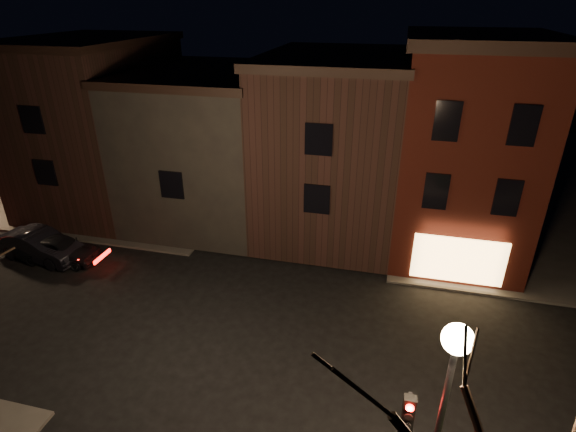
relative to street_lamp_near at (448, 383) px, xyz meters
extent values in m
plane|color=black|center=(-6.20, 6.00, -5.18)|extent=(120.00, 120.00, 0.00)
cube|color=#2D2B28|center=(-26.20, 26.00, -5.12)|extent=(30.00, 30.00, 0.12)
cube|color=#3F110B|center=(1.80, 15.50, -0.06)|extent=(6.00, 8.00, 10.00)
cube|color=black|center=(1.80, 15.50, 5.19)|extent=(6.50, 8.50, 0.50)
cube|color=#E6B267|center=(1.80, 11.45, -3.76)|extent=(4.00, 0.12, 2.20)
cube|color=black|center=(-4.70, 16.50, -0.56)|extent=(7.00, 10.00, 9.00)
cube|color=black|center=(-4.70, 16.50, 4.14)|extent=(7.30, 10.30, 0.40)
cube|color=black|center=(-11.95, 16.50, -1.06)|extent=(7.50, 10.00, 8.00)
cube|color=black|center=(-11.95, 16.50, 3.14)|extent=(7.80, 10.30, 0.40)
cube|color=black|center=(-19.20, 16.50, -0.31)|extent=(7.00, 10.00, 9.50)
cube|color=black|center=(-19.20, 16.50, 4.64)|extent=(7.30, 10.30, 0.40)
sphere|color=#FFD18C|center=(0.00, 0.00, 1.12)|extent=(0.60, 0.60, 0.60)
cube|color=black|center=(-0.60, 0.42, -1.46)|extent=(0.28, 0.22, 0.90)
cylinder|color=#FF0C07|center=(-0.60, 0.30, -1.18)|extent=(0.18, 0.06, 0.18)
cylinder|color=black|center=(-0.60, 0.30, -1.46)|extent=(0.18, 0.06, 0.18)
cylinder|color=black|center=(-0.60, 0.30, -1.74)|extent=(0.18, 0.06, 0.18)
imported|color=black|center=(-17.30, 9.09, -4.48)|extent=(4.19, 1.85, 1.40)
imported|color=black|center=(-18.34, 9.07, -4.42)|extent=(4.76, 2.22, 1.51)
camera|label=1|loc=(-1.53, -7.05, 6.84)|focal=28.00mm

